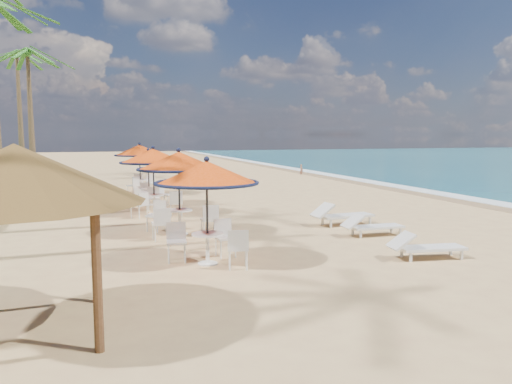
# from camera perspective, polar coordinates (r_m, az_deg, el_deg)

# --- Properties ---
(ground) EXTENTS (160.00, 160.00, 0.00)m
(ground) POSITION_cam_1_polar(r_m,az_deg,el_deg) (14.20, 14.67, -5.94)
(ground) COLOR tan
(ground) RESTS_ON ground
(foam_strip) EXTENTS (1.20, 140.00, 0.04)m
(foam_strip) POSITION_cam_1_polar(r_m,az_deg,el_deg) (27.60, 19.64, -0.09)
(foam_strip) COLOR white
(foam_strip) RESTS_ON ground
(wetsand_band) EXTENTS (1.40, 140.00, 0.02)m
(wetsand_band) POSITION_cam_1_polar(r_m,az_deg,el_deg) (27.05, 18.13, -0.16)
(wetsand_band) COLOR olive
(wetsand_band) RESTS_ON ground
(station_0) EXTENTS (2.43, 2.43, 2.53)m
(station_0) POSITION_cam_1_polar(r_m,az_deg,el_deg) (11.58, -5.53, 0.73)
(station_0) COLOR black
(station_0) RESTS_ON ground
(station_1) EXTENTS (2.52, 2.52, 2.63)m
(station_1) POSITION_cam_1_polar(r_m,az_deg,el_deg) (15.13, -8.89, 2.33)
(station_1) COLOR black
(station_1) RESTS_ON ground
(station_2) EXTENTS (2.50, 2.50, 2.61)m
(station_2) POSITION_cam_1_polar(r_m,az_deg,el_deg) (19.16, -11.62, 3.11)
(station_2) COLOR black
(station_2) RESTS_ON ground
(station_3) EXTENTS (2.34, 2.34, 2.44)m
(station_3) POSITION_cam_1_polar(r_m,az_deg,el_deg) (21.81, -12.22, 3.18)
(station_3) COLOR black
(station_3) RESTS_ON ground
(station_4) EXTENTS (2.51, 2.54, 2.62)m
(station_4) POSITION_cam_1_polar(r_m,az_deg,el_deg) (25.92, -13.13, 3.97)
(station_4) COLOR black
(station_4) RESTS_ON ground
(lounger_near) EXTENTS (1.95, 0.85, 0.67)m
(lounger_near) POSITION_cam_1_polar(r_m,az_deg,el_deg) (12.91, 18.66, -5.89)
(lounger_near) COLOR silver
(lounger_near) RESTS_ON ground
(lounger_mid) EXTENTS (1.90, 0.63, 0.68)m
(lounger_mid) POSITION_cam_1_polar(r_m,az_deg,el_deg) (15.35, 12.98, -3.75)
(lounger_mid) COLOR silver
(lounger_mid) RESTS_ON ground
(lounger_far) EXTENTS (2.20, 0.81, 0.77)m
(lounger_far) POSITION_cam_1_polar(r_m,az_deg,el_deg) (16.95, 9.64, -2.55)
(lounger_far) COLOR silver
(lounger_far) RESTS_ON ground
(palapa) EXTENTS (3.80, 3.80, 2.90)m
(palapa) POSITION_cam_1_polar(r_m,az_deg,el_deg) (8.23, -25.80, 1.77)
(palapa) COLOR brown
(palapa) RESTS_ON ground
(palm_6) EXTENTS (5.00, 5.00, 8.47)m
(palm_6) POSITION_cam_1_polar(r_m,az_deg,el_deg) (35.75, -24.63, 13.53)
(palm_6) COLOR brown
(palm_6) RESTS_ON ground
(palm_7) EXTENTS (5.00, 5.00, 8.94)m
(palm_7) POSITION_cam_1_polar(r_m,az_deg,el_deg) (40.14, -25.64, 13.31)
(palm_7) COLOR brown
(palm_7) RESTS_ON ground
(person) EXTENTS (0.29, 0.36, 0.87)m
(person) POSITION_cam_1_polar(r_m,az_deg,el_deg) (37.34, 5.20, 2.59)
(person) COLOR brown
(person) RESTS_ON ground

